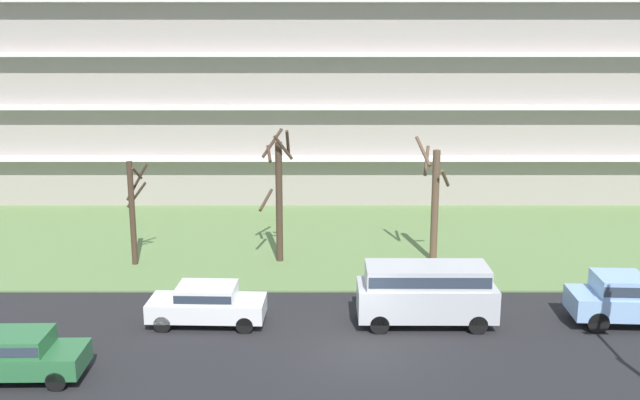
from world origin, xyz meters
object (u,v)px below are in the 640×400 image
at_px(tree_center, 431,200).
at_px(sedan_green_near_right, 11,354).
at_px(tree_far_left, 129,210).
at_px(pickup_blue_center_right, 632,299).
at_px(sedan_white_near_left, 204,303).
at_px(tree_left, 275,194).
at_px(van_silver_center_left, 423,290).

distance_m(tree_center, sedan_green_near_right, 19.72).
bearing_deg(tree_far_left, pickup_blue_center_right, -19.21).
bearing_deg(pickup_blue_center_right, sedan_white_near_left, 3.19).
xyz_separation_m(tree_left, pickup_blue_center_right, (14.03, -7.79, -2.39)).
bearing_deg(tree_far_left, tree_center, 1.98).
distance_m(tree_left, sedan_green_near_right, 14.77).
bearing_deg(sedan_green_near_right, tree_far_left, 84.74).
xyz_separation_m(van_silver_center_left, sedan_green_near_right, (-13.79, -4.50, -0.52)).
relative_size(tree_left, sedan_green_near_right, 1.48).
distance_m(van_silver_center_left, sedan_green_near_right, 14.51).
distance_m(tree_far_left, tree_left, 6.94).
height_order(tree_far_left, tree_center, tree_center).
relative_size(tree_far_left, pickup_blue_center_right, 0.93).
distance_m(sedan_white_near_left, van_silver_center_left, 8.36).
bearing_deg(tree_far_left, van_silver_center_left, -29.49).
height_order(sedan_white_near_left, pickup_blue_center_right, pickup_blue_center_right).
relative_size(tree_far_left, van_silver_center_left, 0.98).
bearing_deg(tree_far_left, tree_left, 4.15).
height_order(tree_left, pickup_blue_center_right, tree_left).
bearing_deg(sedan_white_near_left, tree_far_left, -55.85).
bearing_deg(sedan_green_near_right, pickup_blue_center_right, 10.66).
distance_m(tree_left, pickup_blue_center_right, 16.22).
bearing_deg(van_silver_center_left, tree_center, -100.29).
relative_size(sedan_white_near_left, pickup_blue_center_right, 0.81).
bearing_deg(sedan_white_near_left, pickup_blue_center_right, -177.87).
xyz_separation_m(tree_left, van_silver_center_left, (6.02, -7.80, -2.01)).
bearing_deg(van_silver_center_left, tree_far_left, -29.20).
bearing_deg(tree_center, sedan_green_near_right, -141.10).
relative_size(sedan_white_near_left, van_silver_center_left, 0.86).
bearing_deg(tree_left, sedan_green_near_right, -122.25).
distance_m(pickup_blue_center_right, sedan_green_near_right, 22.26).
height_order(tree_center, pickup_blue_center_right, tree_center).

